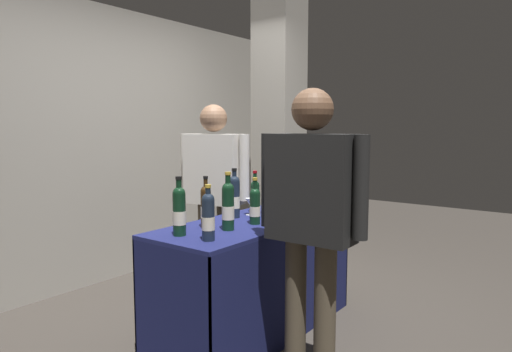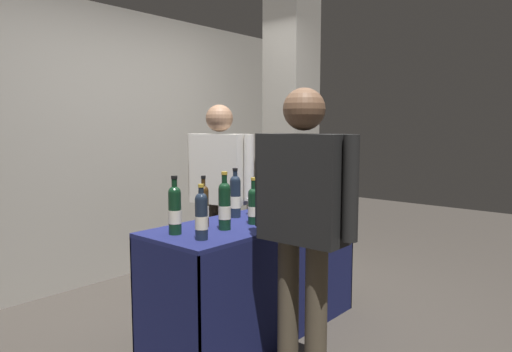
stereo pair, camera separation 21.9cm
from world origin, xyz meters
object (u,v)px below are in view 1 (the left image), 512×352
tasting_table (256,257)px  flower_vase (284,196)px  concrete_pillar (279,98)px  wine_glass_near_vendor (251,203)px  featured_wine_bottle (208,216)px  taster_foreground_right (311,209)px  wine_glass_mid (300,194)px  vendor_presenter (214,183)px  display_bottle_0 (255,205)px

tasting_table → flower_vase: 0.57m
concrete_pillar → wine_glass_near_vendor: size_ratio=28.48×
wine_glass_near_vendor → featured_wine_bottle: bearing=-160.1°
tasting_table → wine_glass_near_vendor: size_ratio=13.26×
taster_foreground_right → featured_wine_bottle: bearing=28.2°
wine_glass_mid → tasting_table: bearing=-179.9°
vendor_presenter → concrete_pillar: bearing=90.0°
featured_wine_bottle → display_bottle_0: bearing=6.2°
tasting_table → vendor_presenter: vendor_presenter is taller
tasting_table → taster_foreground_right: size_ratio=0.98×
wine_glass_mid → display_bottle_0: bearing=-173.3°
tasting_table → taster_foreground_right: (-0.34, -0.63, 0.45)m
flower_vase → taster_foreground_right: bearing=-138.4°
concrete_pillar → wine_glass_mid: 1.55m
concrete_pillar → taster_foreground_right: size_ratio=2.11×
wine_glass_near_vendor → vendor_presenter: 0.56m
featured_wine_bottle → vendor_presenter: (0.92, 0.78, 0.04)m
wine_glass_near_vendor → wine_glass_mid: wine_glass_mid is taller
flower_vase → taster_foreground_right: 1.04m
wine_glass_near_vendor → flower_vase: flower_vase is taller
vendor_presenter → featured_wine_bottle: bearing=-59.2°
tasting_table → flower_vase: flower_vase is taller
flower_vase → wine_glass_near_vendor: bearing=167.6°
concrete_pillar → tasting_table: 2.14m
tasting_table → vendor_presenter: (0.30, 0.65, 0.43)m
display_bottle_0 → wine_glass_mid: bearing=6.7°
taster_foreground_right → wine_glass_mid: bearing=-56.7°
concrete_pillar → tasting_table: bearing=-151.0°
tasting_table → vendor_presenter: bearing=65.4°
tasting_table → display_bottle_0: display_bottle_0 is taller
display_bottle_0 → flower_vase: size_ratio=0.76×
wine_glass_mid → wine_glass_near_vendor: bearing=164.3°
concrete_pillar → featured_wine_bottle: size_ratio=10.92×
flower_vase → taster_foreground_right: taster_foreground_right is taller
flower_vase → taster_foreground_right: size_ratio=0.25×
concrete_pillar → display_bottle_0: bearing=-150.6°
featured_wine_bottle → taster_foreground_right: (0.28, -0.49, 0.05)m
wine_glass_mid → vendor_presenter: vendor_presenter is taller
featured_wine_bottle → taster_foreground_right: taster_foreground_right is taller
display_bottle_0 → taster_foreground_right: bearing=-112.2°
tasting_table → wine_glass_near_vendor: bearing=50.3°
vendor_presenter → wine_glass_mid: bearing=13.1°
concrete_pillar → flower_vase: bearing=-144.4°
featured_wine_bottle → flower_vase: (1.05, 0.19, -0.03)m
concrete_pillar → display_bottle_0: size_ratio=11.27×
wine_glass_near_vendor → vendor_presenter: vendor_presenter is taller
wine_glass_mid → flower_vase: (-0.14, 0.06, -0.00)m
display_bottle_0 → concrete_pillar: bearing=29.4°
featured_wine_bottle → wine_glass_mid: bearing=6.5°
taster_foreground_right → display_bottle_0: bearing=-23.5°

